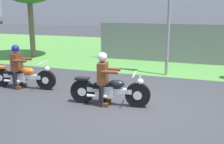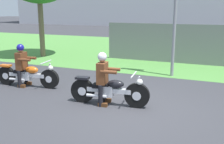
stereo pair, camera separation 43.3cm
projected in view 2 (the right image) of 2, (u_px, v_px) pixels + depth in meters
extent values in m
plane|color=#38383D|center=(126.00, 107.00, 6.90)|extent=(120.00, 120.00, 0.00)
cube|color=#549342|center=(181.00, 53.00, 15.39)|extent=(60.00, 12.00, 0.01)
cylinder|color=black|center=(137.00, 95.00, 6.83)|extent=(0.66, 0.19, 0.65)
cylinder|color=silver|center=(137.00, 95.00, 6.83)|extent=(0.24, 0.17, 0.23)
cylinder|color=black|center=(83.00, 91.00, 7.23)|extent=(0.66, 0.19, 0.65)
cylinder|color=silver|center=(83.00, 91.00, 7.23)|extent=(0.24, 0.17, 0.23)
cube|color=silver|center=(109.00, 90.00, 7.01)|extent=(1.20, 0.28, 0.12)
cube|color=silver|center=(107.00, 91.00, 7.03)|extent=(0.35, 0.28, 0.28)
ellipsoid|color=black|center=(116.00, 84.00, 6.92)|extent=(0.46, 0.29, 0.22)
cube|color=black|center=(101.00, 86.00, 7.04)|extent=(0.46, 0.29, 0.10)
cube|color=black|center=(82.00, 78.00, 7.14)|extent=(0.38, 0.24, 0.06)
cylinder|color=silver|center=(135.00, 86.00, 6.79)|extent=(0.26, 0.08, 0.53)
cylinder|color=silver|center=(134.00, 75.00, 6.73)|extent=(0.11, 0.66, 0.04)
sphere|color=white|center=(140.00, 82.00, 6.73)|extent=(0.16, 0.16, 0.16)
cylinder|color=silver|center=(97.00, 96.00, 6.99)|extent=(0.56, 0.14, 0.08)
cylinder|color=black|center=(105.00, 92.00, 7.25)|extent=(0.12, 0.12, 0.58)
cube|color=#593319|center=(107.00, 100.00, 7.29)|extent=(0.25, 0.13, 0.10)
cylinder|color=black|center=(100.00, 96.00, 6.92)|extent=(0.12, 0.12, 0.58)
cube|color=#593319|center=(103.00, 105.00, 6.96)|extent=(0.25, 0.13, 0.10)
cube|color=brown|center=(102.00, 73.00, 6.95)|extent=(0.26, 0.40, 0.56)
cylinder|color=brown|center=(112.00, 69.00, 7.03)|extent=(0.43, 0.14, 0.09)
cylinder|color=brown|center=(109.00, 72.00, 6.72)|extent=(0.43, 0.14, 0.09)
sphere|color=#996B4C|center=(102.00, 58.00, 6.86)|extent=(0.20, 0.20, 0.20)
sphere|color=silver|center=(102.00, 57.00, 6.85)|extent=(0.24, 0.24, 0.24)
cylinder|color=black|center=(50.00, 79.00, 8.48)|extent=(0.63, 0.19, 0.62)
cylinder|color=silver|center=(50.00, 79.00, 8.48)|extent=(0.23, 0.16, 0.22)
cylinder|color=black|center=(7.00, 76.00, 8.90)|extent=(0.63, 0.19, 0.62)
cylinder|color=silver|center=(7.00, 76.00, 8.90)|extent=(0.23, 0.16, 0.22)
cube|color=silver|center=(27.00, 75.00, 8.67)|extent=(1.29, 0.29, 0.12)
cube|color=silver|center=(26.00, 75.00, 8.69)|extent=(0.35, 0.28, 0.28)
ellipsoid|color=orange|center=(32.00, 70.00, 8.58)|extent=(0.46, 0.29, 0.22)
cube|color=black|center=(21.00, 71.00, 8.71)|extent=(0.46, 0.29, 0.10)
cube|color=orange|center=(6.00, 66.00, 8.82)|extent=(0.38, 0.24, 0.06)
cylinder|color=silver|center=(48.00, 71.00, 8.43)|extent=(0.26, 0.08, 0.53)
cylinder|color=silver|center=(46.00, 62.00, 8.38)|extent=(0.11, 0.66, 0.04)
sphere|color=white|center=(51.00, 68.00, 8.38)|extent=(0.16, 0.16, 0.16)
cylinder|color=silver|center=(17.00, 79.00, 8.65)|extent=(0.56, 0.14, 0.08)
cylinder|color=black|center=(26.00, 76.00, 8.92)|extent=(0.12, 0.12, 0.56)
cube|color=#593319|center=(28.00, 83.00, 8.95)|extent=(0.25, 0.13, 0.10)
cylinder|color=black|center=(19.00, 79.00, 8.58)|extent=(0.12, 0.12, 0.56)
cube|color=#593319|center=(22.00, 86.00, 8.62)|extent=(0.25, 0.13, 0.10)
cube|color=brown|center=(21.00, 61.00, 8.62)|extent=(0.26, 0.40, 0.56)
cylinder|color=brown|center=(30.00, 58.00, 8.70)|extent=(0.43, 0.14, 0.09)
cylinder|color=brown|center=(24.00, 60.00, 8.38)|extent=(0.43, 0.14, 0.09)
sphere|color=tan|center=(20.00, 49.00, 8.52)|extent=(0.20, 0.20, 0.20)
sphere|color=navy|center=(20.00, 48.00, 8.52)|extent=(0.24, 0.24, 0.24)
cylinder|color=brown|center=(42.00, 29.00, 13.88)|extent=(0.26, 0.26, 2.89)
cylinder|color=gray|center=(176.00, 0.00, 9.48)|extent=(0.12, 0.12, 5.56)
cube|color=slate|center=(179.00, 44.00, 12.28)|extent=(7.00, 0.06, 1.80)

